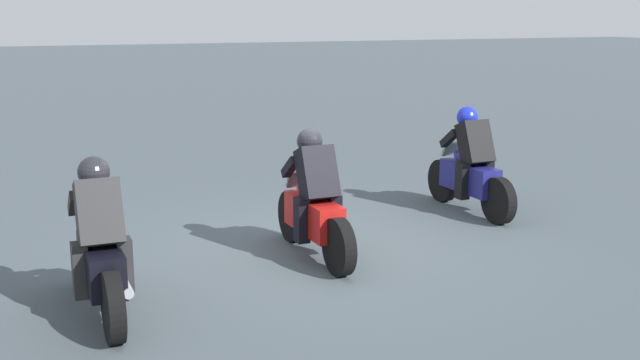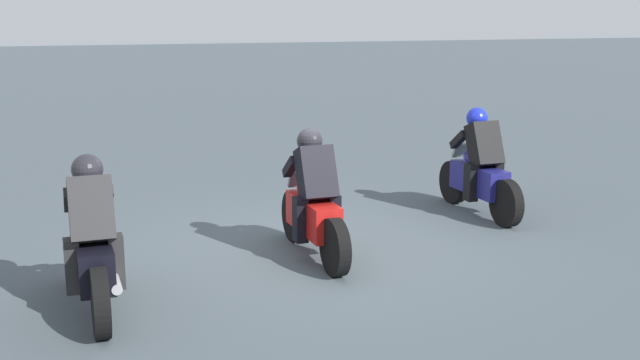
{
  "view_description": "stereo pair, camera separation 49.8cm",
  "coord_description": "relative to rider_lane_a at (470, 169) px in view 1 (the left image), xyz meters",
  "views": [
    {
      "loc": [
        -8.35,
        3.36,
        2.83
      ],
      "look_at": [
        -0.18,
        -0.0,
        0.9
      ],
      "focal_mm": 43.61,
      "sensor_mm": 36.0,
      "label": 1
    },
    {
      "loc": [
        -8.53,
        2.9,
        2.83
      ],
      "look_at": [
        -0.18,
        -0.0,
        0.9
      ],
      "focal_mm": 43.61,
      "sensor_mm": 36.0,
      "label": 2
    }
  ],
  "objects": [
    {
      "name": "rider_lane_c",
      "position": [
        -1.96,
        5.35,
        0.0
      ],
      "size": [
        2.04,
        0.54,
        1.51
      ],
      "rotation": [
        0.0,
        0.0,
        0.01
      ],
      "color": "black",
      "rests_on": "ground_plane"
    },
    {
      "name": "rider_lane_b",
      "position": [
        -1.09,
        2.84,
        0.0
      ],
      "size": [
        2.04,
        0.54,
        1.51
      ],
      "rotation": [
        0.0,
        0.0,
        0.02
      ],
      "color": "black",
      "rests_on": "ground_plane"
    },
    {
      "name": "rider_lane_a",
      "position": [
        0.0,
        0.0,
        0.0
      ],
      "size": [
        2.04,
        0.54,
        1.51
      ],
      "rotation": [
        0.0,
        0.0,
        0.02
      ],
      "color": "black",
      "rests_on": "ground_plane"
    },
    {
      "name": "ground_plane",
      "position": [
        -0.83,
        2.74,
        -0.62
      ],
      "size": [
        120.0,
        120.0,
        0.0
      ],
      "primitive_type": "plane",
      "color": "#434D53"
    }
  ]
}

